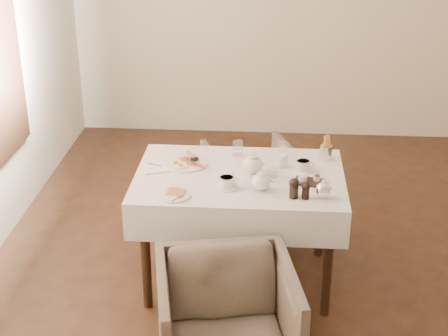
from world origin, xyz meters
name	(u,v)px	position (x,y,z in m)	size (l,w,h in m)	color
table	(239,192)	(-0.54, -0.12, 0.64)	(1.28, 0.88, 0.75)	black
armchair_near	(227,323)	(-0.55, -1.02, 0.33)	(0.70, 0.72, 0.65)	brown
armchair_far	(251,183)	(-0.49, 0.72, 0.29)	(0.63, 0.64, 0.59)	brown
breakfast_plate	(185,162)	(-0.89, 0.02, 0.77)	(0.29, 0.29, 0.04)	white
side_plate	(172,195)	(-0.91, -0.43, 0.76)	(0.21, 0.20, 0.02)	white
teapot_centre	(253,163)	(-0.46, -0.09, 0.82)	(0.17, 0.13, 0.14)	white
teapot_front	(261,180)	(-0.40, -0.32, 0.82)	(0.16, 0.12, 0.13)	white
creamer	(282,160)	(-0.28, 0.03, 0.80)	(0.07, 0.07, 0.08)	white
teacup_near	(227,183)	(-0.60, -0.30, 0.79)	(0.14, 0.14, 0.07)	white
teacup_far	(303,166)	(-0.15, -0.03, 0.79)	(0.13, 0.13, 0.07)	white
glass_left	(238,149)	(-0.57, 0.18, 0.80)	(0.07, 0.07, 0.10)	silver
glass_mid	(272,170)	(-0.34, -0.14, 0.80)	(0.06, 0.06, 0.09)	silver
glass_right	(283,149)	(-0.27, 0.20, 0.80)	(0.07, 0.07, 0.09)	silver
condiment_board	(309,181)	(-0.12, -0.20, 0.77)	(0.19, 0.15, 0.04)	black
pepper_mill_left	(294,188)	(-0.21, -0.40, 0.82)	(0.06, 0.06, 0.12)	black
pepper_mill_right	(306,190)	(-0.15, -0.41, 0.81)	(0.05, 0.05, 0.10)	black
silver_pot	(323,189)	(-0.05, -0.39, 0.81)	(0.11, 0.09, 0.12)	white
fries_cup	(326,149)	(0.00, 0.16, 0.83)	(0.08, 0.08, 0.17)	silver
cutlery_fork	(161,166)	(-1.04, -0.03, 0.76)	(0.02, 0.19, 0.00)	silver
cutlery_knife	(161,173)	(-1.02, -0.13, 0.76)	(0.02, 0.20, 0.00)	silver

